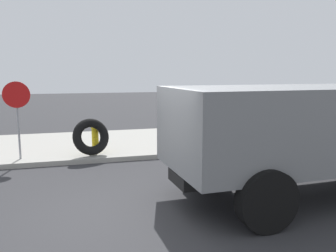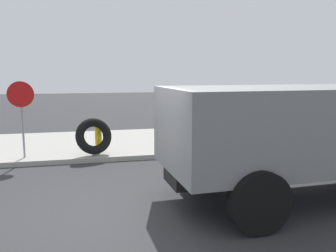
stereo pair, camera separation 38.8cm
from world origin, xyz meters
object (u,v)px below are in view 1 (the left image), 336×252
(stop_sign, at_px, (17,106))
(dump_truck_gray, at_px, (335,122))
(fire_hydrant, at_px, (95,137))
(loose_tire, at_px, (91,137))

(stop_sign, xyz_separation_m, dump_truck_gray, (7.06, -4.56, -0.12))
(fire_hydrant, distance_m, dump_truck_gray, 6.92)
(fire_hydrant, relative_size, stop_sign, 0.41)
(loose_tire, height_order, dump_truck_gray, dump_truck_gray)
(dump_truck_gray, bearing_deg, stop_sign, 147.14)
(fire_hydrant, height_order, loose_tire, loose_tire)
(loose_tire, distance_m, dump_truck_gray, 6.77)
(loose_tire, relative_size, stop_sign, 0.50)
(loose_tire, bearing_deg, fire_hydrant, 67.05)
(stop_sign, bearing_deg, fire_hydrant, 7.02)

